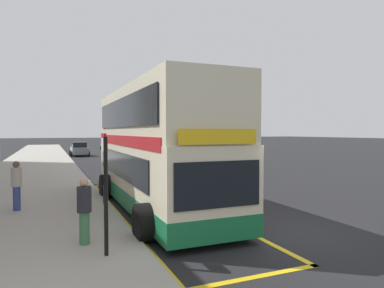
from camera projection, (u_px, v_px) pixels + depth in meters
The scene contains 10 objects.
ground_plane at pixel (106, 157), 39.17m from camera, with size 260.00×260.00×0.00m, color black.
pavement_near at pixel (39, 158), 36.46m from camera, with size 6.00×76.00×0.14m, color #A39E93.
double_decker_bus at pixel (156, 153), 12.60m from camera, with size 3.26×10.10×4.40m.
bus_bay_markings at pixel (158, 209), 12.53m from camera, with size 3.12×12.92×0.01m.
bus_stop_sign at pixel (105, 183), 7.48m from camera, with size 0.09×0.51×2.66m.
parked_car_silver_far at pixel (149, 152), 33.60m from camera, with size 2.09×4.20×1.62m.
parked_car_white_ahead at pixel (108, 145), 53.77m from camera, with size 2.09×4.20×1.62m.
parked_car_grey_distant at pixel (79, 149), 40.09m from camera, with size 2.09×4.20×1.62m.
pedestrian_waiting_near_sign at pixel (17, 184), 11.70m from camera, with size 0.34×0.34×1.69m.
pedestrian_further_back at pixel (84, 208), 8.19m from camera, with size 0.34×0.34×1.59m.
Camera 1 is at (-6.10, -7.84, 2.83)m, focal length 32.10 mm.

